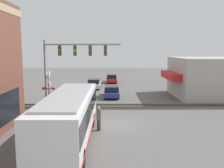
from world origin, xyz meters
TOP-DOWN VIEW (x-y plane):
  - ground_plane at (0.00, 0.00)m, footprint 120.00×120.00m
  - shop_building at (11.31, -11.15)m, footprint 8.88×8.60m
  - city_bus at (-3.70, 2.80)m, footprint 10.70×2.59m
  - traffic_signal_gantry at (3.69, 3.95)m, footprint 0.42×6.85m
  - crossing_signal at (3.24, 5.80)m, footprint 1.41×1.18m
  - rail_track_near at (6.00, 0.00)m, footprint 2.60×60.00m
  - parked_car_blue at (11.12, 0.20)m, footprint 4.46×1.82m
  - parked_car_white at (18.00, 2.80)m, footprint 4.71×1.82m
  - parked_car_red at (24.66, 0.20)m, footprint 4.51×1.82m
  - pedestrian_near_bus at (-1.48, 1.12)m, footprint 0.34×0.34m

SIDE VIEW (x-z plane):
  - ground_plane at x=0.00m, z-range 0.00..0.00m
  - rail_track_near at x=6.00m, z-range -0.05..0.10m
  - parked_car_blue at x=11.12m, z-range -0.05..1.35m
  - parked_car_red at x=24.66m, z-range -0.05..1.40m
  - parked_car_white at x=18.00m, z-range -0.05..1.40m
  - pedestrian_near_bus at x=-1.48m, z-range 0.02..1.74m
  - city_bus at x=-3.70m, z-range 0.16..3.23m
  - crossing_signal at x=3.24m, z-range 0.39..4.20m
  - shop_building at x=11.31m, z-range 0.00..4.76m
  - traffic_signal_gantry at x=3.69m, z-range 1.65..8.22m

